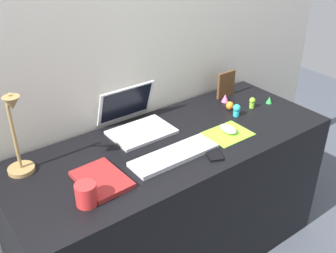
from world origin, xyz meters
TOP-DOWN VIEW (x-y plane):
  - back_wall at (0.00, 0.35)m, footprint 2.78×0.05m
  - desk at (0.00, 0.00)m, footprint 1.58×0.63m
  - laptop at (-0.08, 0.21)m, footprint 0.30×0.28m
  - keyboard at (-0.08, -0.11)m, footprint 0.41×0.13m
  - mousepad at (0.25, -0.11)m, footprint 0.21×0.17m
  - mouse at (0.26, -0.10)m, footprint 0.06×0.10m
  - cell_phone at (0.08, -0.19)m, footprint 0.11×0.14m
  - desk_lamp at (-0.65, 0.16)m, footprint 0.11×0.17m
  - notebook_pad at (-0.42, -0.07)m, footprint 0.18×0.25m
  - picture_frame at (0.54, 0.22)m, footprint 0.12×0.02m
  - coffee_mug at (-0.53, -0.16)m, footprint 0.08×0.08m
  - toy_figurine_cyan at (0.42, 0.01)m, footprint 0.04×0.04m
  - toy_figurine_pink at (0.49, 0.17)m, footprint 0.04×0.04m
  - toy_figurine_orange at (0.44, 0.08)m, footprint 0.04×0.04m
  - toy_figurine_green at (0.68, 0.01)m, footprint 0.03×0.03m
  - toy_figurine_lime at (0.56, 0.02)m, footprint 0.03×0.03m

SIDE VIEW (x-z plane):
  - desk at x=0.00m, z-range 0.00..0.74m
  - mousepad at x=0.25m, z-range 0.74..0.74m
  - cell_phone at x=0.08m, z-range 0.74..0.75m
  - keyboard at x=-0.08m, z-range 0.74..0.76m
  - notebook_pad at x=-0.42m, z-range 0.74..0.76m
  - back_wall at x=0.00m, z-range 0.00..1.51m
  - toy_figurine_green at x=0.68m, z-range 0.74..0.78m
  - mouse at x=0.26m, z-range 0.74..0.78m
  - toy_figurine_pink at x=0.49m, z-range 0.74..0.78m
  - toy_figurine_orange at x=0.44m, z-range 0.74..0.79m
  - toy_figurine_lime at x=0.56m, z-range 0.74..0.80m
  - toy_figurine_cyan at x=0.42m, z-range 0.74..0.81m
  - coffee_mug at x=-0.53m, z-range 0.74..0.83m
  - laptop at x=-0.08m, z-range 0.69..0.90m
  - picture_frame at x=0.54m, z-range 0.74..0.89m
  - desk_lamp at x=-0.65m, z-range 0.73..1.11m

